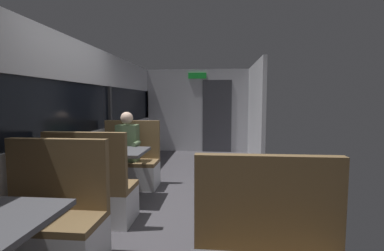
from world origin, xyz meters
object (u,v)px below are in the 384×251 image
object	(u,v)px
bench_near_window_facing_entry	(49,229)
seated_passenger	(128,156)
bench_mid_window_facing_end	(93,195)
dining_table_mid_window	(114,157)
bench_mid_window_facing_entry	(130,167)

from	to	relation	value
bench_near_window_facing_entry	seated_passenger	bearing A→B (deg)	90.00
bench_mid_window_facing_end	seated_passenger	distance (m)	1.34
bench_near_window_facing_entry	dining_table_mid_window	distance (m)	1.59
dining_table_mid_window	seated_passenger	size ratio (longest dim) A/B	0.71
bench_mid_window_facing_end	seated_passenger	world-z (taller)	seated_passenger
dining_table_mid_window	bench_mid_window_facing_entry	world-z (taller)	bench_mid_window_facing_entry
bench_mid_window_facing_entry	seated_passenger	size ratio (longest dim) A/B	0.87
bench_near_window_facing_entry	seated_passenger	distance (m)	2.20
bench_mid_window_facing_end	bench_mid_window_facing_entry	distance (m)	1.40
dining_table_mid_window	bench_mid_window_facing_entry	distance (m)	0.77
bench_mid_window_facing_entry	seated_passenger	xyz separation A→B (m)	(0.00, -0.07, 0.21)
bench_near_window_facing_entry	dining_table_mid_window	xyz separation A→B (m)	(0.00, 1.56, 0.31)
dining_table_mid_window	bench_mid_window_facing_end	size ratio (longest dim) A/B	0.82
bench_near_window_facing_entry	seated_passenger	world-z (taller)	seated_passenger
bench_near_window_facing_entry	seated_passenger	size ratio (longest dim) A/B	0.87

